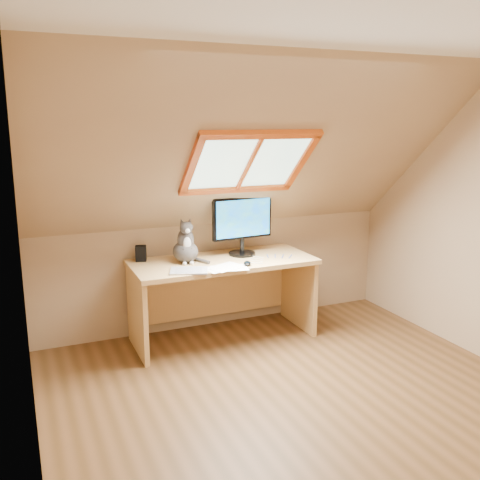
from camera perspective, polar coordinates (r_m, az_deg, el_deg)
ground at (r=3.92m, az=7.37°, el=-17.35°), size 3.50×3.50×0.00m
room_shell at (r=3.36m, az=8.87°, el=3.53°), size 3.52×3.52×2.41m
desk at (r=4.88m, az=-2.16°, el=-4.48°), size 1.62×0.71×0.74m
monitor at (r=4.85m, az=0.25°, el=1.94°), size 0.58×0.25×0.54m
cat at (r=4.66m, az=-5.83°, el=-0.67°), size 0.24×0.28×0.40m
desk_speaker at (r=4.78m, az=-10.53°, el=-1.41°), size 0.11×0.11×0.13m
graphics_tablet at (r=4.41m, az=-5.47°, el=-3.27°), size 0.36×0.31×0.01m
mouse at (r=4.57m, az=0.78°, el=-2.50°), size 0.10×0.13×0.03m
papers at (r=4.49m, az=-1.73°, el=-2.99°), size 0.35×0.30×0.01m
cables at (r=4.81m, az=3.27°, el=-1.90°), size 0.51×0.26×0.01m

